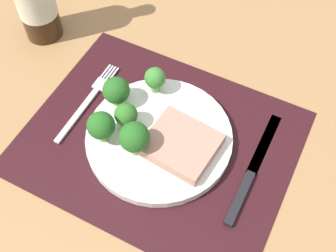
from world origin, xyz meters
The scene contains 11 objects.
ground_plane centered at (0.00, 0.00, -1.50)cm, with size 140.00×110.00×3.00cm, color #996D42.
placemat centered at (0.00, 0.00, 0.15)cm, with size 44.94×35.96×0.30cm, color black.
plate centered at (0.00, 0.00, 1.10)cm, with size 24.85×24.85×1.60cm, color silver.
steak centered at (4.36, -0.51, 2.94)cm, with size 11.15×10.06×2.08cm, color tan.
broccoli_near_fork centered at (-1.93, -4.44, 5.99)cm, with size 4.98×4.98×6.76cm.
broccoli_back_left centered at (-5.86, -0.52, 4.69)cm, with size 3.96×3.96×4.87cm.
broccoli_center centered at (-5.12, 8.37, 5.02)cm, with size 3.77×3.77×5.20cm.
broccoli_near_steak centered at (-7.96, -4.71, 5.60)cm, with size 4.64×4.64×6.16cm.
broccoli_front_edge centered at (-9.71, 2.88, 5.12)cm, with size 4.76×4.76×5.71cm.
fork centered at (-15.34, 1.42, 0.55)cm, with size 2.40×19.20×0.50cm.
knife centered at (16.31, 0.53, 0.60)cm, with size 1.80×23.00×0.80cm.
Camera 1 is at (19.20, -34.34, 63.31)cm, focal length 46.37 mm.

